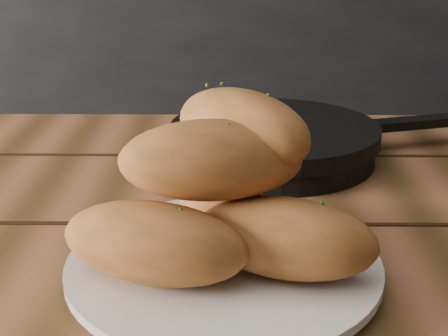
# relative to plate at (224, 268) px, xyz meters

# --- Properties ---
(counter) EXTENTS (2.80, 0.60, 0.90)m
(counter) POSITION_rel_plate_xyz_m (-0.57, 1.36, -0.31)
(counter) COLOR black
(counter) RESTS_ON ground
(plate) EXTENTS (0.26, 0.26, 0.02)m
(plate) POSITION_rel_plate_xyz_m (0.00, 0.00, 0.00)
(plate) COLOR white
(plate) RESTS_ON table
(bread_rolls) EXTENTS (0.26, 0.21, 0.13)m
(bread_rolls) POSITION_rel_plate_xyz_m (-0.00, 0.00, 0.06)
(bread_rolls) COLOR #C86937
(bread_rolls) RESTS_ON plate
(skillet) EXTENTS (0.39, 0.26, 0.05)m
(skillet) POSITION_rel_plate_xyz_m (0.06, 0.29, 0.01)
(skillet) COLOR black
(skillet) RESTS_ON table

